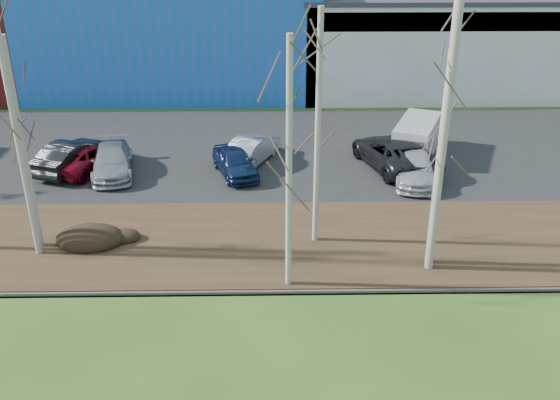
{
  "coord_description": "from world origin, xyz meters",
  "views": [
    {
      "loc": [
        0.6,
        -7.31,
        12.21
      ],
      "look_at": [
        0.95,
        13.28,
        2.5
      ],
      "focal_mm": 40.0,
      "sensor_mm": 36.0,
      "label": 1
    }
  ],
  "objects_px": {
    "car_8": "(399,153)",
    "van_white": "(416,139)",
    "car_6": "(391,153)",
    "car_2": "(87,157)",
    "car_3": "(112,161)",
    "car_5": "(252,149)",
    "car_7": "(415,167)",
    "car_1": "(72,155)",
    "car_4": "(235,162)"
  },
  "relations": [
    {
      "from": "car_8",
      "to": "van_white",
      "type": "height_order",
      "value": "van_white"
    },
    {
      "from": "car_6",
      "to": "van_white",
      "type": "bearing_deg",
      "value": -155.0
    },
    {
      "from": "car_2",
      "to": "car_3",
      "type": "bearing_deg",
      "value": 179.69
    },
    {
      "from": "car_2",
      "to": "car_6",
      "type": "relative_size",
      "value": 0.86
    },
    {
      "from": "car_5",
      "to": "car_8",
      "type": "xyz_separation_m",
      "value": [
        7.46,
        -0.81,
        0.06
      ]
    },
    {
      "from": "car_2",
      "to": "car_7",
      "type": "distance_m",
      "value": 16.31
    },
    {
      "from": "car_1",
      "to": "car_3",
      "type": "distance_m",
      "value": 2.22
    },
    {
      "from": "car_4",
      "to": "car_5",
      "type": "height_order",
      "value": "car_5"
    },
    {
      "from": "van_white",
      "to": "car_2",
      "type": "bearing_deg",
      "value": -152.31
    },
    {
      "from": "car_6",
      "to": "car_5",
      "type": "bearing_deg",
      "value": -23.53
    },
    {
      "from": "car_5",
      "to": "car_7",
      "type": "bearing_deg",
      "value": -173.65
    },
    {
      "from": "car_4",
      "to": "van_white",
      "type": "bearing_deg",
      "value": -5.23
    },
    {
      "from": "car_2",
      "to": "car_7",
      "type": "bearing_deg",
      "value": -161.73
    },
    {
      "from": "car_4",
      "to": "van_white",
      "type": "height_order",
      "value": "van_white"
    },
    {
      "from": "car_1",
      "to": "car_8",
      "type": "relative_size",
      "value": 0.85
    },
    {
      "from": "car_1",
      "to": "car_2",
      "type": "xyz_separation_m",
      "value": [
        0.75,
        0.02,
        -0.11
      ]
    },
    {
      "from": "car_2",
      "to": "car_6",
      "type": "distance_m",
      "value": 15.36
    },
    {
      "from": "car_3",
      "to": "car_4",
      "type": "bearing_deg",
      "value": -13.09
    },
    {
      "from": "car_7",
      "to": "car_4",
      "type": "bearing_deg",
      "value": -175.94
    },
    {
      "from": "car_6",
      "to": "car_7",
      "type": "distance_m",
      "value": 1.94
    },
    {
      "from": "car_7",
      "to": "car_8",
      "type": "bearing_deg",
      "value": 115.18
    },
    {
      "from": "car_6",
      "to": "car_8",
      "type": "distance_m",
      "value": 0.38
    },
    {
      "from": "van_white",
      "to": "car_8",
      "type": "bearing_deg",
      "value": -107.13
    },
    {
      "from": "car_4",
      "to": "car_2",
      "type": "bearing_deg",
      "value": 154.91
    },
    {
      "from": "car_4",
      "to": "car_5",
      "type": "xyz_separation_m",
      "value": [
        0.81,
        1.7,
        0.02
      ]
    },
    {
      "from": "car_2",
      "to": "car_8",
      "type": "distance_m",
      "value": 15.74
    },
    {
      "from": "car_5",
      "to": "car_6",
      "type": "xyz_separation_m",
      "value": [
        7.08,
        -0.81,
        0.06
      ]
    },
    {
      "from": "car_2",
      "to": "van_white",
      "type": "distance_m",
      "value": 16.97
    },
    {
      "from": "car_2",
      "to": "car_7",
      "type": "height_order",
      "value": "car_7"
    },
    {
      "from": "car_7",
      "to": "car_2",
      "type": "bearing_deg",
      "value": -176.29
    },
    {
      "from": "car_1",
      "to": "car_3",
      "type": "bearing_deg",
      "value": -175.9
    },
    {
      "from": "car_1",
      "to": "van_white",
      "type": "height_order",
      "value": "van_white"
    },
    {
      "from": "car_3",
      "to": "car_4",
      "type": "distance_m",
      "value": 6.09
    },
    {
      "from": "car_2",
      "to": "car_4",
      "type": "xyz_separation_m",
      "value": [
        7.47,
        -0.82,
        0.03
      ]
    },
    {
      "from": "car_2",
      "to": "car_5",
      "type": "xyz_separation_m",
      "value": [
        8.28,
        0.88,
        0.04
      ]
    },
    {
      "from": "car_5",
      "to": "car_8",
      "type": "bearing_deg",
      "value": -162.07
    },
    {
      "from": "car_6",
      "to": "car_8",
      "type": "height_order",
      "value": "same"
    },
    {
      "from": "car_1",
      "to": "car_8",
      "type": "bearing_deg",
      "value": -159.72
    },
    {
      "from": "car_6",
      "to": "car_3",
      "type": "bearing_deg",
      "value": -14.12
    },
    {
      "from": "car_1",
      "to": "car_7",
      "type": "relative_size",
      "value": 0.99
    },
    {
      "from": "car_1",
      "to": "car_7",
      "type": "xyz_separation_m",
      "value": [
        16.98,
        -1.64,
        -0.08
      ]
    },
    {
      "from": "car_3",
      "to": "car_6",
      "type": "xyz_separation_m",
      "value": [
        13.98,
        0.7,
        0.08
      ]
    },
    {
      "from": "car_4",
      "to": "car_8",
      "type": "bearing_deg",
      "value": -12.67
    },
    {
      "from": "car_1",
      "to": "car_4",
      "type": "xyz_separation_m",
      "value": [
        8.22,
        -0.8,
        -0.09
      ]
    },
    {
      "from": "car_3",
      "to": "car_4",
      "type": "relative_size",
      "value": 1.18
    },
    {
      "from": "car_1",
      "to": "car_5",
      "type": "height_order",
      "value": "car_1"
    },
    {
      "from": "car_3",
      "to": "van_white",
      "type": "relative_size",
      "value": 0.99
    },
    {
      "from": "car_4",
      "to": "car_8",
      "type": "distance_m",
      "value": 8.32
    },
    {
      "from": "car_5",
      "to": "car_2",
      "type": "bearing_deg",
      "value": 30.23
    },
    {
      "from": "car_3",
      "to": "car_1",
      "type": "bearing_deg",
      "value": 152.87
    }
  ]
}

